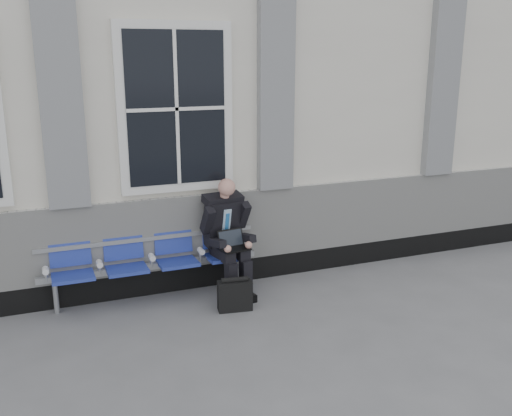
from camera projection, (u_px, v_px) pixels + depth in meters
name	position (u px, v px, depth m)	size (l,w,h in m)	color
ground	(184.00, 348.00, 5.74)	(70.00, 70.00, 0.00)	slate
station_building	(118.00, 99.00, 8.27)	(14.40, 4.40, 4.49)	silver
bench	(151.00, 255.00, 6.77)	(2.60, 0.47, 0.91)	#9EA0A3
businessman	(227.00, 232.00, 6.91)	(0.61, 0.82, 1.44)	black
briefcase	(235.00, 295.00, 6.55)	(0.41, 0.22, 0.40)	black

